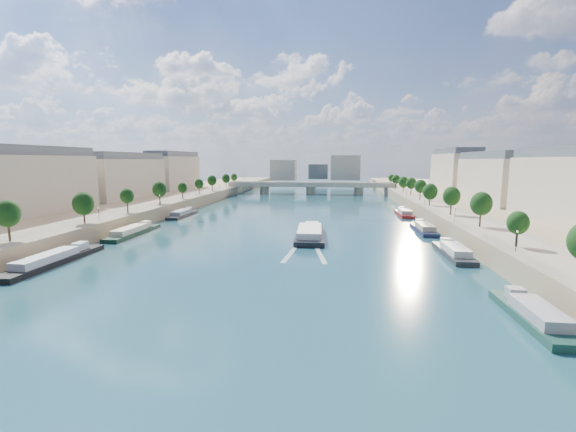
# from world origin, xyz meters

# --- Properties ---
(ground) EXTENTS (700.00, 700.00, 0.00)m
(ground) POSITION_xyz_m (0.00, 100.00, 0.00)
(ground) COLOR #0C2936
(ground) RESTS_ON ground
(quay_left) EXTENTS (44.00, 520.00, 5.00)m
(quay_left) POSITION_xyz_m (-72.00, 100.00, 2.50)
(quay_left) COLOR #9E8460
(quay_left) RESTS_ON ground
(quay_right) EXTENTS (44.00, 520.00, 5.00)m
(quay_right) POSITION_xyz_m (72.00, 100.00, 2.50)
(quay_right) COLOR #9E8460
(quay_right) RESTS_ON ground
(pave_left) EXTENTS (14.00, 520.00, 0.10)m
(pave_left) POSITION_xyz_m (-57.00, 100.00, 5.05)
(pave_left) COLOR gray
(pave_left) RESTS_ON quay_left
(pave_right) EXTENTS (14.00, 520.00, 0.10)m
(pave_right) POSITION_xyz_m (57.00, 100.00, 5.05)
(pave_right) COLOR gray
(pave_right) RESTS_ON quay_right
(trees_left) EXTENTS (4.80, 268.80, 8.26)m
(trees_left) POSITION_xyz_m (-55.00, 102.00, 10.48)
(trees_left) COLOR #382B1E
(trees_left) RESTS_ON ground
(trees_right) EXTENTS (4.80, 268.80, 8.26)m
(trees_right) POSITION_xyz_m (55.00, 110.00, 10.48)
(trees_right) COLOR #382B1E
(trees_right) RESTS_ON ground
(lamps_left) EXTENTS (0.36, 200.36, 4.28)m
(lamps_left) POSITION_xyz_m (-52.50, 90.00, 7.78)
(lamps_left) COLOR black
(lamps_left) RESTS_ON ground
(lamps_right) EXTENTS (0.36, 200.36, 4.28)m
(lamps_right) POSITION_xyz_m (52.50, 105.00, 7.78)
(lamps_right) COLOR black
(lamps_right) RESTS_ON ground
(buildings_left) EXTENTS (16.00, 226.00, 23.20)m
(buildings_left) POSITION_xyz_m (-85.00, 112.00, 16.45)
(buildings_left) COLOR #BEAD92
(buildings_left) RESTS_ON ground
(buildings_right) EXTENTS (16.00, 226.00, 23.20)m
(buildings_right) POSITION_xyz_m (85.00, 112.00, 16.45)
(buildings_right) COLOR #BEAD92
(buildings_right) RESTS_ON ground
(skyline) EXTENTS (79.00, 42.00, 22.00)m
(skyline) POSITION_xyz_m (3.19, 319.52, 14.66)
(skyline) COLOR #BEAD92
(skyline) RESTS_ON ground
(bridge) EXTENTS (112.00, 12.00, 8.15)m
(bridge) POSITION_xyz_m (0.00, 226.09, 5.08)
(bridge) COLOR #C1B79E
(bridge) RESTS_ON ground
(tour_barge) EXTENTS (9.53, 29.27, 3.93)m
(tour_barge) POSITION_xyz_m (9.41, 78.67, 1.11)
(tour_barge) COLOR black
(tour_barge) RESTS_ON ground
(wake) EXTENTS (10.76, 26.01, 0.04)m
(wake) POSITION_xyz_m (9.41, 62.10, 0.02)
(wake) COLOR silver
(wake) RESTS_ON ground
(moored_barges_left) EXTENTS (5.00, 157.43, 3.60)m
(moored_barges_left) POSITION_xyz_m (-45.50, 44.94, 0.84)
(moored_barges_left) COLOR #1D1C3E
(moored_barges_left) RESTS_ON ground
(moored_barges_right) EXTENTS (5.00, 162.87, 3.60)m
(moored_barges_right) POSITION_xyz_m (45.50, 58.65, 0.84)
(moored_barges_right) COLOR black
(moored_barges_right) RESTS_ON ground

